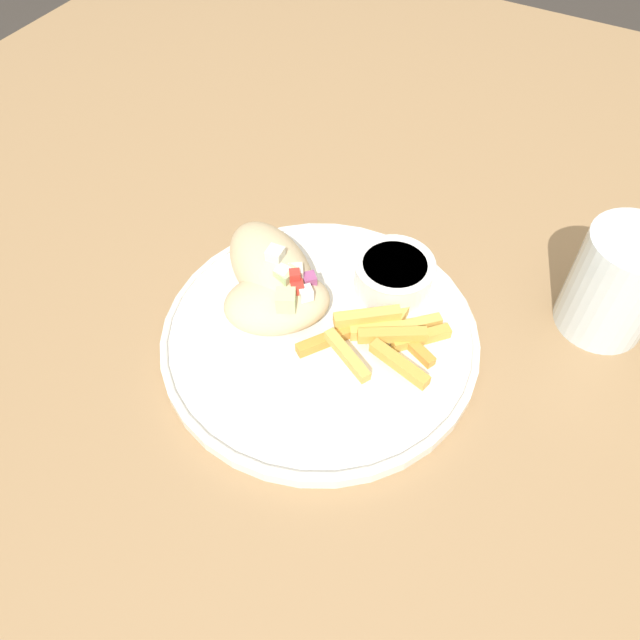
# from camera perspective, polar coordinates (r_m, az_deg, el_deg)

# --- Properties ---
(ground_plane) EXTENTS (10.00, 10.00, 0.00)m
(ground_plane) POSITION_cam_1_polar(r_m,az_deg,el_deg) (1.26, 2.22, -21.20)
(ground_plane) COLOR #38332D
(table) EXTENTS (1.55, 1.55, 0.71)m
(table) POSITION_cam_1_polar(r_m,az_deg,el_deg) (0.67, 3.91, -4.20)
(table) COLOR #9E7A51
(table) RESTS_ON ground_plane
(plate) EXTENTS (0.31, 0.31, 0.02)m
(plate) POSITION_cam_1_polar(r_m,az_deg,el_deg) (0.61, 0.00, -1.42)
(plate) COLOR white
(plate) RESTS_ON table
(pita_sandwich_near) EXTENTS (0.13, 0.12, 0.06)m
(pita_sandwich_near) POSITION_cam_1_polar(r_m,az_deg,el_deg) (0.60, -3.88, 1.64)
(pita_sandwich_near) COLOR beige
(pita_sandwich_near) RESTS_ON plate
(pita_sandwich_far) EXTENTS (0.15, 0.13, 0.07)m
(pita_sandwich_far) POSITION_cam_1_polar(r_m,az_deg,el_deg) (0.63, -4.70, 4.49)
(pita_sandwich_far) COLOR beige
(pita_sandwich_far) RESTS_ON plate
(fries_pile) EXTENTS (0.13, 0.13, 0.03)m
(fries_pile) POSITION_cam_1_polar(r_m,az_deg,el_deg) (0.60, 5.91, -1.28)
(fries_pile) COLOR gold
(fries_pile) RESTS_ON plate
(sauce_ramekin) EXTENTS (0.08, 0.08, 0.04)m
(sauce_ramekin) POSITION_cam_1_polar(r_m,az_deg,el_deg) (0.64, 6.65, 4.32)
(sauce_ramekin) COLOR white
(sauce_ramekin) RESTS_ON plate
(water_glass) EXTENTS (0.09, 0.09, 0.11)m
(water_glass) POSITION_cam_1_polar(r_m,az_deg,el_deg) (0.66, 25.36, 2.72)
(water_glass) COLOR silver
(water_glass) RESTS_ON table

